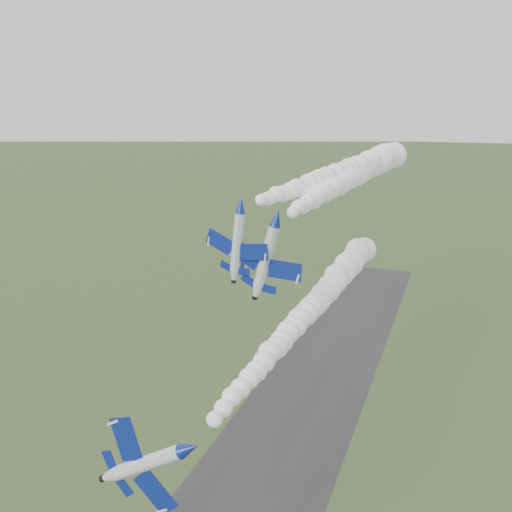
{
  "coord_description": "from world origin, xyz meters",
  "views": [
    {
      "loc": [
        27.94,
        -54.75,
        60.89
      ],
      "look_at": [
        2.19,
        15.27,
        41.17
      ],
      "focal_mm": 40.0,
      "sensor_mm": 36.0,
      "label": 1
    }
  ],
  "objects": [
    {
      "name": "runway",
      "position": [
        0.0,
        30.0,
        0.02
      ],
      "size": [
        24.0,
        260.0,
        0.04
      ],
      "primitive_type": "cube",
      "color": "#2B2B2D",
      "rests_on": "ground"
    },
    {
      "name": "smoke_trail_jet_lead",
      "position": [
        7.05,
        27.42,
        30.33
      ],
      "size": [
        5.2,
        70.05,
        5.07
      ],
      "primitive_type": null,
      "rotation": [
        0.0,
        0.0,
        -0.0
      ],
      "color": "white"
    },
    {
      "name": "jet_pair_right",
      "position": [
        4.0,
        18.46,
        45.92
      ],
      "size": [
        11.3,
        13.95,
        4.28
      ],
      "rotation": [
        0.0,
        0.27,
        -0.09
      ],
      "color": "silver"
    },
    {
      "name": "jet_pair_left",
      "position": [
        -1.36,
        18.57,
        47.36
      ],
      "size": [
        10.76,
        12.7,
        3.22
      ],
      "rotation": [
        0.0,
        0.12,
        -0.22
      ],
      "color": "silver"
    },
    {
      "name": "jet_lead",
      "position": [
        4.94,
        -11.06,
        28.45
      ],
      "size": [
        5.68,
        13.47,
        9.75
      ],
      "rotation": [
        0.0,
        1.05,
        -0.0
      ],
      "color": "silver"
    },
    {
      "name": "smoke_trail_jet_pair_left",
      "position": [
        5.68,
        52.67,
        48.5
      ],
      "size": [
        19.71,
        63.97,
        5.93
      ],
      "primitive_type": null,
      "rotation": [
        0.0,
        0.0,
        -0.22
      ],
      "color": "white"
    },
    {
      "name": "smoke_trail_jet_pair_right",
      "position": [
        7.13,
        55.02,
        47.59
      ],
      "size": [
        11.74,
        67.23,
        5.96
      ],
      "primitive_type": null,
      "rotation": [
        0.0,
        0.0,
        -0.09
      ],
      "color": "white"
    }
  ]
}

